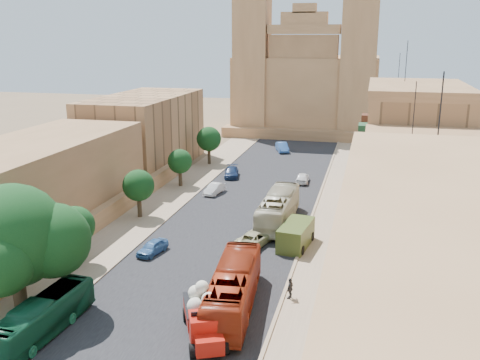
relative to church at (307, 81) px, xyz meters
The scene contains 31 objects.
road_surface 49.54m from the church, 90.00° to the right, with size 14.00×140.00×0.01m, color black.
sidewalk_east 50.44m from the church, 78.94° to the right, with size 5.00×140.00×0.01m, color #937A60.
sidewalk_west 50.44m from the church, 101.06° to the right, with size 5.00×140.00×0.01m, color #937A60.
kerb_east 50.02m from the church, 81.81° to the right, with size 0.25×140.00×0.12m, color #937A60.
kerb_west 50.02m from the church, 98.19° to the right, with size 0.25×140.00×0.12m, color #937A60.
townhouse_a 83.22m from the church, 78.94° to the right, with size 9.00×14.00×16.40m.
townhouse_b 69.58m from the church, 76.73° to the right, with size 9.00×14.00×14.90m.
townhouse_c 56.00m from the church, 73.43° to the right, with size 9.00×14.00×17.40m.
townhouse_d 42.84m from the church, 68.07° to the right, with size 9.00×14.00×15.90m.
west_wall 60.55m from the church, 102.04° to the right, with size 1.00×40.00×1.80m, color #9D7047.
west_building_low 63.45m from the church, 106.54° to the right, with size 10.00×28.00×8.40m, color olive.
west_building_mid 39.27m from the church, 117.48° to the right, with size 10.00×22.00×10.00m, color #A7774C.
church is the anchor object (origin of this frame).
ficus_tree 75.32m from the church, 97.20° to the right, with size 8.83×8.12×8.83m.
street_tree_a 67.65m from the church, 98.54° to the right, with size 3.15×3.15×4.84m.
street_tree_b 55.87m from the church, 100.38° to the right, with size 3.20×3.20×4.92m.
street_tree_c 44.25m from the church, 103.21° to the right, with size 2.97×2.97×4.57m.
street_tree_d 32.74m from the church, 108.09° to the right, with size 3.51×3.51×5.39m.
red_truck 74.96m from the church, 87.57° to the right, with size 4.17×5.93×3.29m.
olive_pickup 59.58m from the church, 83.67° to the right, with size 2.81×5.23×2.06m.
bus_green_north 77.37m from the church, 94.85° to the right, with size 2.00×8.56×2.38m, color #135334.
bus_red_east 71.34m from the church, 86.74° to the right, with size 2.56×10.94×3.05m, color maroon.
bus_cream_east 53.99m from the church, 85.70° to the right, with size 2.59×11.05×3.08m, color #C1B899.
car_blue_a 64.01m from the church, 94.52° to the right, with size 1.36×3.38×1.15m, color #3666A0.
car_white_a 46.05m from the church, 96.32° to the right, with size 1.27×3.64×1.20m, color silver.
car_cream 60.00m from the church, 87.16° to the right, with size 2.11×4.58×1.27m, color #B9B589.
car_dkblue 38.36m from the church, 97.70° to the right, with size 1.76×4.33×1.26m, color #142449.
car_white_b 38.85m from the church, 83.38° to the right, with size 1.49×3.70×1.26m, color white.
car_blue_b 21.66m from the church, 93.53° to the right, with size 1.53×4.40×1.45m, color #325FA9.
pedestrian_a 68.76m from the church, 80.72° to the right, with size 0.62×0.41×1.70m, color #2A292D.
pedestrian_c 69.30m from the church, 83.74° to the right, with size 0.90×0.37×1.53m, color #323234.
Camera 1 is at (12.25, -23.55, 17.78)m, focal length 40.00 mm.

